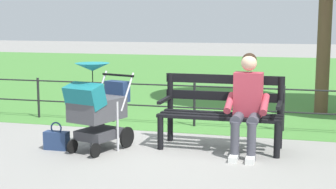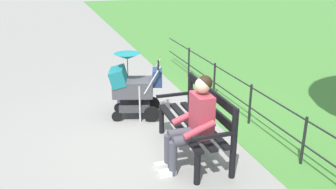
{
  "view_description": "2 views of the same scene",
  "coord_description": "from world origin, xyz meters",
  "px_view_note": "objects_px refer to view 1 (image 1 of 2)",
  "views": [
    {
      "loc": [
        -1.61,
        6.29,
        1.69
      ],
      "look_at": [
        0.02,
        0.21,
        0.74
      ],
      "focal_mm": 53.0,
      "sensor_mm": 36.0,
      "label": 1
    },
    {
      "loc": [
        -4.95,
        1.8,
        2.64
      ],
      "look_at": [
        0.03,
        0.12,
        0.68
      ],
      "focal_mm": 39.33,
      "sensor_mm": 36.0,
      "label": 2
    }
  ],
  "objects_px": {
    "handbag": "(57,140)",
    "person_on_bench": "(247,101)",
    "park_bench": "(221,109)",
    "stroller": "(97,106)"
  },
  "relations": [
    {
      "from": "person_on_bench",
      "to": "handbag",
      "type": "height_order",
      "value": "person_on_bench"
    },
    {
      "from": "park_bench",
      "to": "person_on_bench",
      "type": "xyz_separation_m",
      "value": [
        -0.36,
        0.22,
        0.15
      ]
    },
    {
      "from": "handbag",
      "to": "person_on_bench",
      "type": "bearing_deg",
      "value": -169.67
    },
    {
      "from": "park_bench",
      "to": "stroller",
      "type": "distance_m",
      "value": 1.63
    },
    {
      "from": "person_on_bench",
      "to": "stroller",
      "type": "bearing_deg",
      "value": 10.75
    },
    {
      "from": "handbag",
      "to": "stroller",
      "type": "bearing_deg",
      "value": -171.09
    },
    {
      "from": "person_on_bench",
      "to": "handbag",
      "type": "relative_size",
      "value": 3.45
    },
    {
      "from": "person_on_bench",
      "to": "handbag",
      "type": "bearing_deg",
      "value": 10.33
    },
    {
      "from": "park_bench",
      "to": "handbag",
      "type": "xyz_separation_m",
      "value": [
        2.07,
        0.67,
        -0.4
      ]
    },
    {
      "from": "person_on_bench",
      "to": "stroller",
      "type": "xyz_separation_m",
      "value": [
        1.88,
        0.36,
        -0.08
      ]
    }
  ]
}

